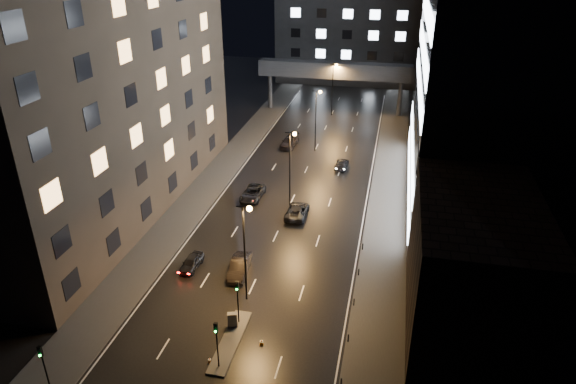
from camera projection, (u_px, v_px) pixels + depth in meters
The scene contains 26 objects.
ground at pixel (306, 170), 77.54m from camera, with size 160.00×160.00×0.00m, color black.
sidewalk_left at pixel (217, 175), 75.48m from camera, with size 5.00×110.00×0.15m, color #383533.
sidewalk_right at pixel (389, 191), 70.74m from camera, with size 5.00×110.00×0.15m, color #383533.
building_left at pixel (92, 48), 58.98m from camera, with size 15.00×48.00×40.00m, color #2D2319.
building_right_low at pixel (472, 266), 43.88m from camera, with size 10.00×18.00×12.00m, color black.
building_right_glass at pixel (515, 23), 59.44m from camera, with size 20.00×36.00×45.00m, color black.
building_far at pixel (350, 28), 123.04m from camera, with size 34.00×14.00×25.00m, color #333335.
skybridge at pixel (334, 71), 100.25m from camera, with size 30.00×3.00×10.00m.
median_island at pixel (230, 341), 44.05m from camera, with size 1.60×8.00×0.15m, color #383533.
traffic_signal_near at pixel (238, 295), 44.92m from camera, with size 0.28×0.34×4.40m.
traffic_signal_far at pixel (217, 338), 40.09m from camera, with size 0.28×0.34×4.40m.
traffic_signal_corner at pixel (43, 362), 37.99m from camera, with size 0.28×0.34×4.40m.
bollard_row at pixel (351, 320), 45.96m from camera, with size 0.12×25.12×0.90m.
streetlight_near at pixel (246, 241), 46.54m from camera, with size 1.45×0.50×10.15m.
streetlight_mid_a at pixel (291, 159), 64.12m from camera, with size 1.45×0.50×10.15m.
streetlight_mid_b at pixel (317, 113), 81.69m from camera, with size 1.45×0.50×10.15m.
streetlight_far at pixel (333, 83), 99.27m from camera, with size 1.45×0.50×10.15m.
car_away_a at pixel (191, 262), 53.85m from camera, with size 1.56×3.87×1.32m, color black.
car_away_b at pixel (239, 267), 52.85m from camera, with size 1.74×4.98×1.64m, color black.
car_away_c at pixel (253, 193), 68.48m from camera, with size 2.49×5.39×1.50m, color black.
car_away_d at pixel (290, 142), 86.05m from camera, with size 2.27×5.59×1.62m, color black.
car_toward_a at pixel (297, 211), 64.06m from camera, with size 2.48×5.37×1.49m, color black.
car_toward_b at pixel (342, 164), 77.87m from camera, with size 1.84×4.52×1.31m, color black.
utility_cabinet at pixel (232, 319), 45.47m from camera, with size 0.84×0.47×1.33m, color #4A4A4C.
cone_a at pixel (210, 360), 41.84m from camera, with size 0.32×0.32×0.48m, color #E0610B.
cone_b at pixel (261, 342), 43.66m from camera, with size 0.37×0.37×0.55m, color orange.
Camera 1 is at (12.31, -30.18, 30.90)m, focal length 32.00 mm.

